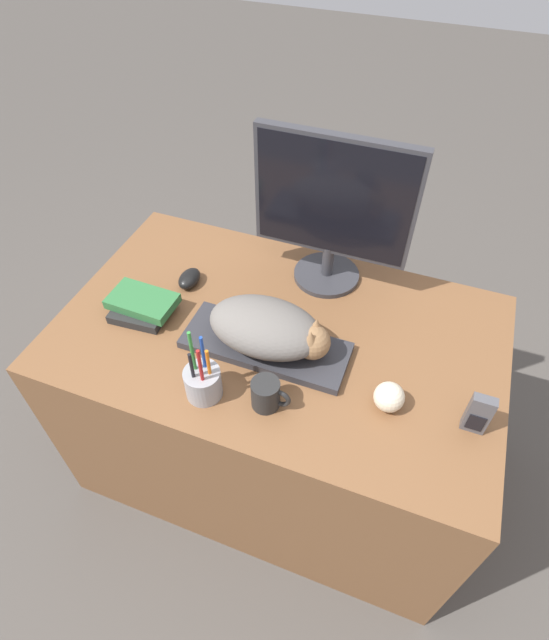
# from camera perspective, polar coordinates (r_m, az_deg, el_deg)

# --- Properties ---
(ground_plane) EXTENTS (12.00, 12.00, 0.00)m
(ground_plane) POSITION_cam_1_polar(r_m,az_deg,el_deg) (1.89, -4.31, -24.72)
(ground_plane) COLOR #4C4742
(desk) EXTENTS (1.28, 0.78, 0.72)m
(desk) POSITION_cam_1_polar(r_m,az_deg,el_deg) (1.72, 0.34, -9.26)
(desk) COLOR brown
(desk) RESTS_ON ground_plane
(keyboard) EXTENTS (0.46, 0.17, 0.02)m
(keyboard) POSITION_cam_1_polar(r_m,az_deg,el_deg) (1.39, -1.03, -2.91)
(keyboard) COLOR #2D2D33
(keyboard) RESTS_ON desk
(cat) EXTENTS (0.34, 0.20, 0.13)m
(cat) POSITION_cam_1_polar(r_m,az_deg,el_deg) (1.33, -0.50, -0.97)
(cat) COLOR #66605B
(cat) RESTS_ON keyboard
(monitor) EXTENTS (0.46, 0.21, 0.48)m
(monitor) POSITION_cam_1_polar(r_m,az_deg,el_deg) (1.45, 6.71, 12.75)
(monitor) COLOR #333338
(monitor) RESTS_ON desk
(computer_mouse) EXTENTS (0.06, 0.09, 0.04)m
(computer_mouse) POSITION_cam_1_polar(r_m,az_deg,el_deg) (1.59, -9.70, 4.69)
(computer_mouse) COLOR black
(computer_mouse) RESTS_ON desk
(coffee_mug) EXTENTS (0.10, 0.07, 0.08)m
(coffee_mug) POSITION_cam_1_polar(r_m,az_deg,el_deg) (1.25, -0.90, -8.47)
(coffee_mug) COLOR black
(coffee_mug) RESTS_ON desk
(pen_cup) EXTENTS (0.09, 0.09, 0.22)m
(pen_cup) POSITION_cam_1_polar(r_m,az_deg,el_deg) (1.28, -8.18, -6.99)
(pen_cup) COLOR #939399
(pen_cup) RESTS_ON desk
(baseball) EXTENTS (0.08, 0.08, 0.08)m
(baseball) POSITION_cam_1_polar(r_m,az_deg,el_deg) (1.28, 12.96, -8.57)
(baseball) COLOR beige
(baseball) RESTS_ON desk
(phone) EXTENTS (0.06, 0.03, 0.12)m
(phone) POSITION_cam_1_polar(r_m,az_deg,el_deg) (1.29, 22.27, -9.94)
(phone) COLOR #4C4C51
(phone) RESTS_ON desk
(book_stack) EXTENTS (0.20, 0.15, 0.06)m
(book_stack) POSITION_cam_1_polar(r_m,az_deg,el_deg) (1.52, -14.94, 1.60)
(book_stack) COLOR black
(book_stack) RESTS_ON desk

